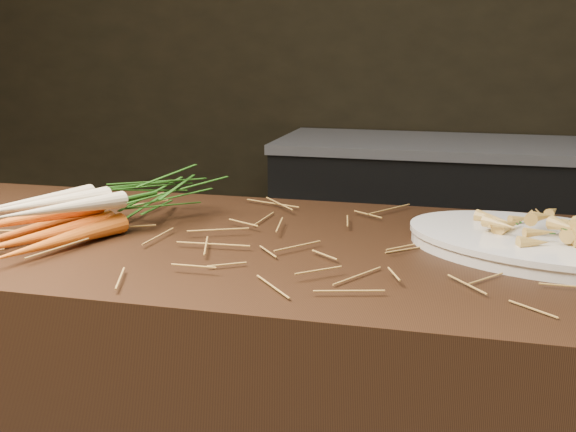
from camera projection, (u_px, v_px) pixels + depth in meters
back_counter at (491, 241)px, 3.06m from camera, size 1.82×0.62×0.84m
straw_bedding at (344, 242)px, 1.25m from camera, size 1.40×0.60×0.02m
root_veg_bunch at (114, 204)px, 1.37m from camera, size 0.35×0.56×0.10m
serving_platter at (541, 246)px, 1.22m from camera, size 0.54×0.46×0.02m
roasted_veg_heap at (543, 224)px, 1.21m from camera, size 0.27×0.24×0.05m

